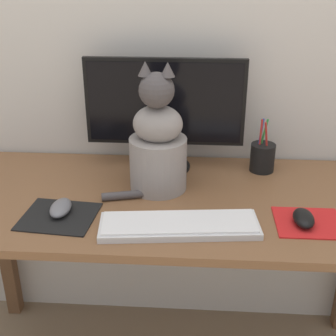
{
  "coord_description": "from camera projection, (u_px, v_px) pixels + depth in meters",
  "views": [
    {
      "loc": [
        0.08,
        -1.24,
        1.4
      ],
      "look_at": [
        -0.0,
        -0.06,
        0.84
      ],
      "focal_mm": 50.0,
      "sensor_mm": 36.0,
      "label": 1
    }
  ],
  "objects": [
    {
      "name": "computer_mouse_left",
      "position": [
        61.0,
        208.0,
        1.31
      ],
      "size": [
        0.06,
        0.1,
        0.03
      ],
      "color": "slate",
      "rests_on": "mousepad_left"
    },
    {
      "name": "wall_back",
      "position": [
        177.0,
        0.0,
        1.49
      ],
      "size": [
        7.0,
        0.04,
        2.5
      ],
      "color": "beige",
      "rests_on": "ground_plane"
    },
    {
      "name": "desk",
      "position": [
        170.0,
        225.0,
        1.45
      ],
      "size": [
        1.43,
        0.61,
        0.72
      ],
      "color": "brown",
      "rests_on": "ground_plane"
    },
    {
      "name": "keyboard",
      "position": [
        179.0,
        225.0,
        1.25
      ],
      "size": [
        0.44,
        0.17,
        0.02
      ],
      "rotation": [
        0.0,
        0.0,
        0.1
      ],
      "color": "silver",
      "rests_on": "desk"
    },
    {
      "name": "mousepad_left",
      "position": [
        59.0,
        216.0,
        1.31
      ],
      "size": [
        0.22,
        0.2,
        0.0
      ],
      "rotation": [
        0.0,
        0.0,
        -0.09
      ],
      "color": "black",
      "rests_on": "desk"
    },
    {
      "name": "cat",
      "position": [
        158.0,
        144.0,
        1.4
      ],
      "size": [
        0.26,
        0.21,
        0.4
      ],
      "rotation": [
        0.0,
        0.0,
        -0.1
      ],
      "color": "gray",
      "rests_on": "desk"
    },
    {
      "name": "computer_mouse_right",
      "position": [
        304.0,
        218.0,
        1.26
      ],
      "size": [
        0.06,
        0.1,
        0.03
      ],
      "color": "black",
      "rests_on": "mousepad_right"
    },
    {
      "name": "pen_cup",
      "position": [
        262.0,
        157.0,
        1.56
      ],
      "size": [
        0.08,
        0.08,
        0.18
      ],
      "color": "black",
      "rests_on": "desk"
    },
    {
      "name": "mousepad_right",
      "position": [
        308.0,
        223.0,
        1.28
      ],
      "size": [
        0.18,
        0.16,
        0.0
      ],
      "rotation": [
        0.0,
        0.0,
        0.0
      ],
      "color": "red",
      "rests_on": "desk"
    },
    {
      "name": "monitor",
      "position": [
        165.0,
        109.0,
        1.51
      ],
      "size": [
        0.52,
        0.17,
        0.37
      ],
      "color": "black",
      "rests_on": "desk"
    }
  ]
}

